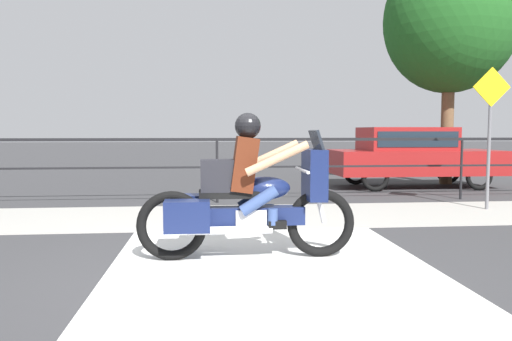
{
  "coord_description": "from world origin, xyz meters",
  "views": [
    {
      "loc": [
        -0.19,
        -4.89,
        1.44
      ],
      "look_at": [
        0.45,
        1.7,
        0.91
      ],
      "focal_mm": 35.0,
      "sensor_mm": 36.0,
      "label": 1
    }
  ],
  "objects_px": {
    "motorcycle": "(246,196)",
    "tree_behind_sign": "(450,21)",
    "street_sign": "(490,121)",
    "parked_car": "(411,153)"
  },
  "relations": [
    {
      "from": "street_sign",
      "to": "tree_behind_sign",
      "type": "xyz_separation_m",
      "value": [
        1.35,
        4.33,
        2.72
      ]
    },
    {
      "from": "parked_car",
      "to": "tree_behind_sign",
      "type": "bearing_deg",
      "value": 30.18
    },
    {
      "from": "parked_car",
      "to": "street_sign",
      "type": "relative_size",
      "value": 1.62
    },
    {
      "from": "motorcycle",
      "to": "tree_behind_sign",
      "type": "height_order",
      "value": "tree_behind_sign"
    },
    {
      "from": "motorcycle",
      "to": "tree_behind_sign",
      "type": "xyz_separation_m",
      "value": [
        6.0,
        7.38,
        3.62
      ]
    },
    {
      "from": "motorcycle",
      "to": "tree_behind_sign",
      "type": "relative_size",
      "value": 0.39
    },
    {
      "from": "street_sign",
      "to": "tree_behind_sign",
      "type": "distance_m",
      "value": 5.29
    },
    {
      "from": "street_sign",
      "to": "tree_behind_sign",
      "type": "bearing_deg",
      "value": 72.63
    },
    {
      "from": "tree_behind_sign",
      "to": "motorcycle",
      "type": "bearing_deg",
      "value": -129.1
    },
    {
      "from": "motorcycle",
      "to": "street_sign",
      "type": "bearing_deg",
      "value": 33.02
    }
  ]
}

